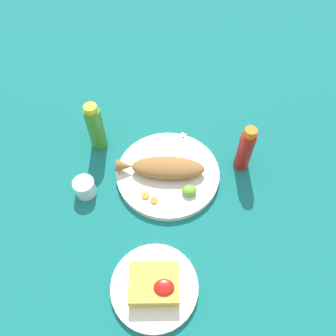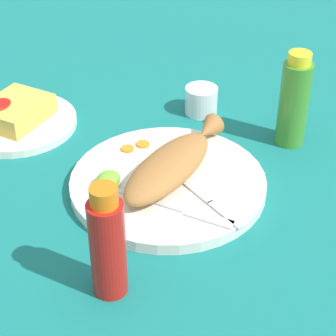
% 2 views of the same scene
% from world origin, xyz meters
% --- Properties ---
extents(ground_plane, '(4.00, 4.00, 0.00)m').
position_xyz_m(ground_plane, '(0.00, 0.00, 0.00)').
color(ground_plane, '#146B66').
extents(main_plate, '(0.30, 0.30, 0.02)m').
position_xyz_m(main_plate, '(0.00, 0.00, 0.01)').
color(main_plate, silver).
rests_on(main_plate, ground_plane).
extents(fried_fish, '(0.26, 0.09, 0.04)m').
position_xyz_m(fried_fish, '(-0.01, 0.00, 0.04)').
color(fried_fish, '#996633').
rests_on(fried_fish, main_plate).
extents(fork_near, '(0.10, 0.17, 0.00)m').
position_xyz_m(fork_near, '(0.02, 0.08, 0.02)').
color(fork_near, silver).
rests_on(fork_near, main_plate).
extents(fork_far, '(0.02, 0.19, 0.00)m').
position_xyz_m(fork_far, '(0.06, 0.05, 0.02)').
color(fork_far, silver).
rests_on(fork_far, main_plate).
extents(carrot_slice_near, '(0.02, 0.02, 0.00)m').
position_xyz_m(carrot_slice_near, '(-0.06, -0.08, 0.02)').
color(carrot_slice_near, orange).
rests_on(carrot_slice_near, main_plate).
extents(carrot_slice_mid, '(0.02, 0.02, 0.00)m').
position_xyz_m(carrot_slice_mid, '(-0.04, -0.10, 0.02)').
color(carrot_slice_mid, orange).
rests_on(carrot_slice_mid, main_plate).
extents(lime_wedge_main, '(0.04, 0.04, 0.02)m').
position_xyz_m(lime_wedge_main, '(0.06, -0.07, 0.03)').
color(lime_wedge_main, '#6BB233').
rests_on(lime_wedge_main, main_plate).
extents(hot_sauce_bottle_red, '(0.04, 0.04, 0.16)m').
position_xyz_m(hot_sauce_bottle_red, '(0.22, 0.04, 0.08)').
color(hot_sauce_bottle_red, '#B21914').
rests_on(hot_sauce_bottle_red, ground_plane).
extents(hot_sauce_bottle_green, '(0.05, 0.05, 0.17)m').
position_xyz_m(hot_sauce_bottle_green, '(-0.22, 0.12, 0.08)').
color(hot_sauce_bottle_green, '#3D8428').
rests_on(hot_sauce_bottle_green, ground_plane).
extents(salt_cup, '(0.06, 0.06, 0.05)m').
position_xyz_m(salt_cup, '(-0.24, -0.06, 0.02)').
color(salt_cup, silver).
rests_on(salt_cup, ground_plane).
extents(side_plate_fries, '(0.21, 0.21, 0.01)m').
position_xyz_m(side_plate_fries, '(-0.04, -0.33, 0.01)').
color(side_plate_fries, silver).
rests_on(side_plate_fries, ground_plane).
extents(fries_pile, '(0.12, 0.10, 0.04)m').
position_xyz_m(fries_pile, '(-0.04, -0.33, 0.03)').
color(fries_pile, gold).
rests_on(fries_pile, side_plate_fries).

